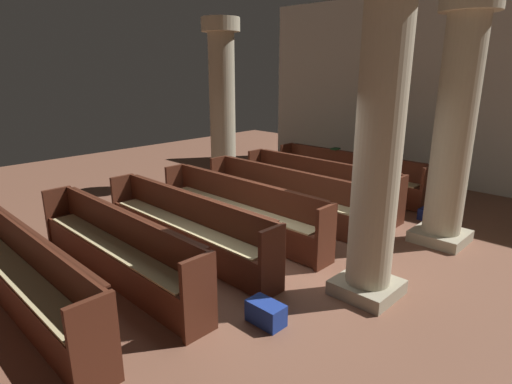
{
  "coord_description": "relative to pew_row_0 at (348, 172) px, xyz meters",
  "views": [
    {
      "loc": [
        3.95,
        -4.24,
        2.75
      ],
      "look_at": [
        -0.75,
        0.59,
        0.75
      ],
      "focal_mm": 29.4,
      "sensor_mm": 36.0,
      "label": 1
    }
  ],
  "objects": [
    {
      "name": "kneeler_box_navy",
      "position": [
        2.08,
        -0.42,
        -0.39
      ],
      "size": [
        0.37,
        0.28,
        0.21
      ],
      "primitive_type": "cube",
      "color": "navy",
      "rests_on": "ground"
    },
    {
      "name": "pillar_aisle_rear",
      "position": [
        2.61,
        -3.64,
        1.49
      ],
      "size": [
        0.79,
        0.79,
        3.82
      ],
      "color": "tan",
      "rests_on": "ground"
    },
    {
      "name": "pillar_far_side",
      "position": [
        -2.56,
        -1.47,
        1.49
      ],
      "size": [
        0.86,
        0.86,
        3.82
      ],
      "color": "tan",
      "rests_on": "ground"
    },
    {
      "name": "pew_row_5",
      "position": [
        0.0,
        -5.65,
        0.0
      ],
      "size": [
        3.64,
        0.47,
        0.93
      ],
      "color": "#562819",
      "rests_on": "ground"
    },
    {
      "name": "kneeler_box_blue",
      "position": [
        2.13,
        -5.01,
        -0.37
      ],
      "size": [
        0.43,
        0.25,
        0.26
      ],
      "primitive_type": "cube",
      "color": "navy",
      "rests_on": "ground"
    },
    {
      "name": "pew_row_3",
      "position": [
        0.0,
        -3.39,
        0.0
      ],
      "size": [
        3.64,
        0.46,
        0.93
      ],
      "color": "#562819",
      "rests_on": "ground"
    },
    {
      "name": "pew_row_0",
      "position": [
        0.0,
        0.0,
        0.0
      ],
      "size": [
        3.64,
        0.46,
        0.93
      ],
      "color": "#562819",
      "rests_on": "ground"
    },
    {
      "name": "hymn_book",
      "position": [
        -0.49,
        0.19,
        0.44
      ],
      "size": [
        0.15,
        0.21,
        0.03
      ],
      "primitive_type": "cube",
      "color": "#194723",
      "rests_on": "pew_row_0"
    },
    {
      "name": "pew_row_4",
      "position": [
        0.0,
        -4.52,
        0.0
      ],
      "size": [
        3.64,
        0.46,
        0.93
      ],
      "color": "#562819",
      "rests_on": "ground"
    },
    {
      "name": "ground_plane",
      "position": [
        0.95,
        -3.77,
        -0.5
      ],
      "size": [
        19.2,
        19.2,
        0.0
      ],
      "primitive_type": "plane",
      "color": "brown"
    },
    {
      "name": "pillar_aisle_side",
      "position": [
        2.61,
        -1.29,
        1.49
      ],
      "size": [
        0.86,
        0.86,
        3.82
      ],
      "color": "tan",
      "rests_on": "ground"
    },
    {
      "name": "pew_row_1",
      "position": [
        0.0,
        -1.13,
        0.0
      ],
      "size": [
        3.64,
        0.46,
        0.93
      ],
      "color": "#562819",
      "rests_on": "ground"
    },
    {
      "name": "lectern",
      "position": [
        0.23,
        1.09,
        -0.04
      ],
      "size": [
        0.48,
        0.45,
        1.08
      ],
      "color": "brown",
      "rests_on": "ground"
    },
    {
      "name": "pew_row_6",
      "position": [
        0.0,
        -6.77,
        0.0
      ],
      "size": [
        3.64,
        0.46,
        0.93
      ],
      "color": "#562819",
      "rests_on": "ground"
    },
    {
      "name": "pew_row_2",
      "position": [
        0.0,
        -2.26,
        0.0
      ],
      "size": [
        3.64,
        0.47,
        0.93
      ],
      "color": "#562819",
      "rests_on": "ground"
    },
    {
      "name": "back_wall",
      "position": [
        0.95,
        2.31,
        1.75
      ],
      "size": [
        10.0,
        0.16,
        4.5
      ],
      "primitive_type": "cube",
      "color": "silver",
      "rests_on": "ground"
    }
  ]
}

